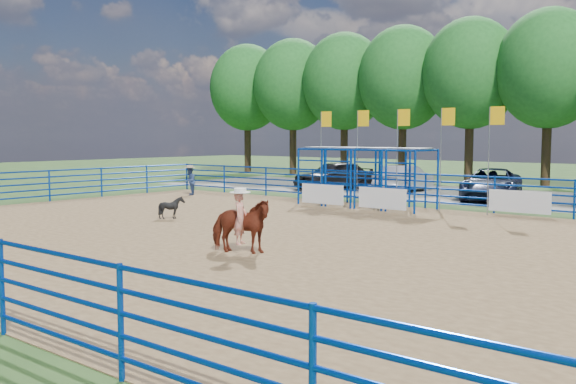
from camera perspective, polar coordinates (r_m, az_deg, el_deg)
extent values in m
plane|color=#345522|center=(19.63, -1.32, -4.02)|extent=(120.00, 120.00, 0.00)
cube|color=olive|center=(19.63, -1.32, -3.99)|extent=(30.00, 20.00, 0.02)
cube|color=gray|center=(34.30, 17.41, -0.37)|extent=(40.00, 10.00, 0.01)
imported|color=maroon|center=(16.76, -4.26, -3.01)|extent=(1.89, 1.37, 1.45)
imported|color=red|center=(16.66, -4.28, 0.04)|extent=(0.50, 0.59, 1.38)
cylinder|color=white|center=(16.61, -4.29, 2.51)|extent=(0.54, 0.54, 0.12)
imported|color=black|center=(24.05, -10.30, -1.37)|extent=(0.86, 0.79, 0.84)
imported|color=navy|center=(33.51, -8.72, 0.98)|extent=(0.89, 0.91, 1.48)
cylinder|color=tan|center=(33.47, -8.74, 2.24)|extent=(0.56, 0.56, 0.11)
imported|color=black|center=(36.72, 4.13, 1.49)|extent=(3.33, 5.21, 1.65)
imported|color=gray|center=(35.67, 10.29, 1.17)|extent=(1.67, 4.49, 1.47)
imported|color=#141A33|center=(32.26, 17.65, 0.66)|extent=(3.89, 5.92, 1.51)
cube|color=white|center=(27.97, 3.07, -0.19)|extent=(2.20, 0.04, 0.85)
cube|color=white|center=(26.32, 8.36, -0.56)|extent=(2.20, 0.04, 0.85)
cube|color=white|center=(26.29, 19.86, -0.81)|extent=(2.40, 0.04, 0.85)
cylinder|color=#3F2B19|center=(55.44, -3.61, 4.29)|extent=(0.56, 0.56, 4.80)
ellipsoid|color=#1C581E|center=(55.62, -3.63, 9.61)|extent=(6.40, 6.40, 7.36)
cylinder|color=#3F2B19|center=(52.18, 0.45, 4.26)|extent=(0.56, 0.56, 4.80)
ellipsoid|color=#1C581E|center=(52.37, 0.45, 9.91)|extent=(6.40, 6.40, 7.36)
cylinder|color=#3F2B19|center=(49.22, 5.01, 4.19)|extent=(0.56, 0.56, 4.80)
ellipsoid|color=#1C581E|center=(49.42, 5.06, 10.19)|extent=(6.40, 6.40, 7.36)
cylinder|color=#3F2B19|center=(46.60, 10.12, 4.09)|extent=(0.56, 0.56, 4.80)
ellipsoid|color=#1C581E|center=(46.81, 10.22, 10.42)|extent=(6.40, 6.40, 7.36)
cylinder|color=#3F2B19|center=(44.40, 15.79, 3.94)|extent=(0.56, 0.56, 4.80)
ellipsoid|color=#1C581E|center=(44.62, 15.95, 10.58)|extent=(6.40, 6.40, 7.36)
cylinder|color=#3F2B19|center=(42.67, 21.98, 3.73)|extent=(0.56, 0.56, 4.80)
ellipsoid|color=#1C581E|center=(42.89, 22.21, 10.63)|extent=(6.40, 6.40, 7.36)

